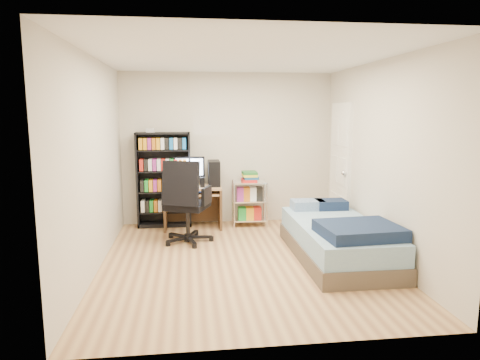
{
  "coord_description": "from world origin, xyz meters",
  "views": [
    {
      "loc": [
        -0.66,
        -5.12,
        1.86
      ],
      "look_at": [
        0.01,
        0.4,
        0.97
      ],
      "focal_mm": 32.0,
      "sensor_mm": 36.0,
      "label": 1
    }
  ],
  "objects": [
    {
      "name": "computer_desk",
      "position": [
        -0.51,
        1.69,
        0.62
      ],
      "size": [
        0.91,
        0.53,
        1.15
      ],
      "color": "tan",
      "rests_on": "room"
    },
    {
      "name": "media_shelf",
      "position": [
        -1.06,
        1.84,
        0.79
      ],
      "size": [
        0.87,
        0.29,
        1.6
      ],
      "color": "black",
      "rests_on": "room"
    },
    {
      "name": "bed",
      "position": [
        1.22,
        -0.04,
        0.26
      ],
      "size": [
        1.03,
        2.07,
        0.59
      ],
      "color": "brown",
      "rests_on": "room"
    },
    {
      "name": "wire_cart",
      "position": [
        0.33,
        1.72,
        0.59
      ],
      "size": [
        0.58,
        0.43,
        0.9
      ],
      "rotation": [
        0.0,
        0.0,
        -0.04
      ],
      "color": "white",
      "rests_on": "room"
    },
    {
      "name": "room",
      "position": [
        0.0,
        0.0,
        1.25
      ],
      "size": [
        3.58,
        4.08,
        2.58
      ],
      "color": "tan",
      "rests_on": "ground"
    },
    {
      "name": "office_chair",
      "position": [
        -0.7,
        0.87,
        0.38
      ],
      "size": [
        0.93,
        0.93,
        1.2
      ],
      "rotation": [
        0.0,
        0.0,
        -0.37
      ],
      "color": "black",
      "rests_on": "room"
    },
    {
      "name": "door",
      "position": [
        1.72,
        1.35,
        1.0
      ],
      "size": [
        0.12,
        0.8,
        2.0
      ],
      "color": "white",
      "rests_on": "room"
    }
  ]
}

